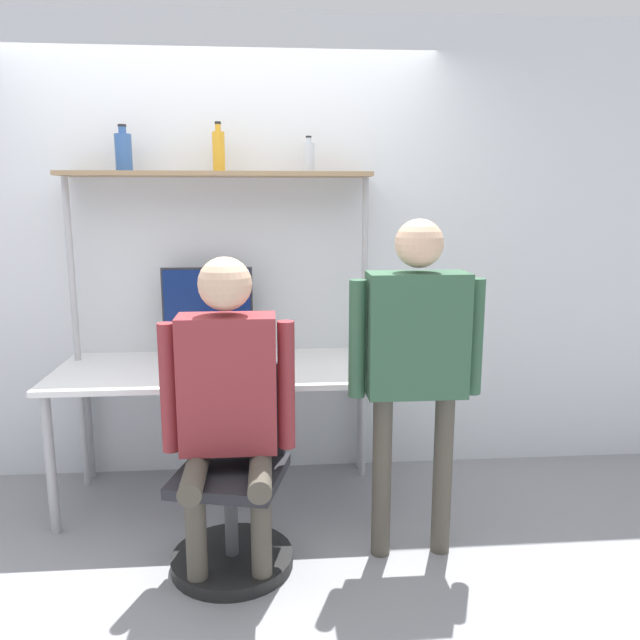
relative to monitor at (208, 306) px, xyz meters
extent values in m
plane|color=gray|center=(0.08, -0.65, -1.06)|extent=(12.00, 12.00, 0.00)
cube|color=silver|center=(0.08, 0.17, 0.29)|extent=(8.00, 0.06, 2.70)
cube|color=white|center=(0.08, -0.25, -0.31)|extent=(1.78, 0.77, 0.03)
cylinder|color=#A5A5AA|center=(-0.74, -0.57, -0.69)|extent=(0.05, 0.05, 0.73)
cylinder|color=#A5A5AA|center=(0.91, -0.57, -0.69)|extent=(0.05, 0.05, 0.73)
cylinder|color=#A5A5AA|center=(-0.74, 0.08, -0.69)|extent=(0.05, 0.05, 0.73)
cylinder|color=#A5A5AA|center=(0.91, 0.08, -0.69)|extent=(0.05, 0.05, 0.73)
cube|color=#997A56|center=(0.08, -0.03, 0.74)|extent=(1.69, 0.31, 0.02)
cylinder|color=#B2B2B7|center=(-0.74, -0.03, -0.15)|extent=(0.04, 0.04, 1.81)
cylinder|color=#B2B2B7|center=(0.91, -0.03, -0.15)|extent=(0.04, 0.04, 1.81)
cylinder|color=#333338|center=(0.00, 0.00, -0.29)|extent=(0.18, 0.18, 0.01)
cylinder|color=#333338|center=(0.00, 0.00, -0.22)|extent=(0.06, 0.06, 0.14)
cube|color=#333338|center=(0.00, 0.00, 0.03)|extent=(0.52, 0.01, 0.38)
cube|color=navy|center=(0.00, 0.00, 0.03)|extent=(0.49, 0.02, 0.36)
cube|color=silver|center=(0.15, -0.41, -0.29)|extent=(0.33, 0.23, 0.01)
cube|color=black|center=(0.15, -0.42, -0.29)|extent=(0.28, 0.13, 0.00)
cube|color=silver|center=(0.15, -0.33, -0.18)|extent=(0.33, 0.09, 0.22)
cube|color=black|center=(0.15, -0.34, -0.18)|extent=(0.29, 0.08, 0.19)
cube|color=#264C8C|center=(0.42, -0.46, -0.29)|extent=(0.07, 0.15, 0.01)
cube|color=black|center=(0.42, -0.46, -0.29)|extent=(0.06, 0.13, 0.00)
cylinder|color=black|center=(0.17, -0.94, -1.03)|extent=(0.56, 0.56, 0.06)
cylinder|color=#4C4C51|center=(0.17, -0.94, -0.82)|extent=(0.06, 0.06, 0.36)
cube|color=#26262B|center=(0.17, -0.94, -0.61)|extent=(0.56, 0.56, 0.05)
cube|color=#26262B|center=(0.22, -0.74, -0.36)|extent=(0.41, 0.14, 0.45)
cylinder|color=#4C473D|center=(0.03, -1.11, -0.83)|extent=(0.09, 0.09, 0.47)
cylinder|color=#4C473D|center=(0.31, -1.11, -0.83)|extent=(0.09, 0.09, 0.47)
cylinder|color=#4C473D|center=(0.03, -1.08, -0.54)|extent=(0.10, 0.38, 0.10)
cylinder|color=#4C473D|center=(0.31, -1.08, -0.54)|extent=(0.10, 0.38, 0.10)
cube|color=maroon|center=(0.17, -0.91, -0.19)|extent=(0.43, 0.20, 0.61)
cylinder|color=maroon|center=(-0.09, -0.91, -0.21)|extent=(0.08, 0.08, 0.58)
cylinder|color=maroon|center=(0.43, -0.91, -0.21)|extent=(0.08, 0.08, 0.58)
sphere|color=#D8AD8C|center=(0.17, -0.91, 0.25)|extent=(0.23, 0.23, 0.23)
cylinder|color=#4C473D|center=(0.87, -0.89, -0.67)|extent=(0.09, 0.09, 0.79)
cylinder|color=#4C473D|center=(1.16, -0.89, -0.67)|extent=(0.09, 0.09, 0.79)
cube|color=#33593F|center=(1.01, -0.89, 0.01)|extent=(0.45, 0.20, 0.56)
cylinder|color=#33593F|center=(0.74, -0.89, -0.01)|extent=(0.08, 0.08, 0.53)
cylinder|color=#33593F|center=(1.28, -0.89, -0.01)|extent=(0.08, 0.08, 0.53)
sphere|color=#D8AD8C|center=(1.01, -0.89, 0.42)|extent=(0.21, 0.21, 0.21)
cylinder|color=#335999|center=(-0.42, -0.03, 0.85)|extent=(0.09, 0.09, 0.20)
cylinder|color=#335999|center=(-0.42, -0.03, 0.97)|extent=(0.04, 0.04, 0.04)
cylinder|color=black|center=(-0.42, -0.03, 0.99)|extent=(0.04, 0.04, 0.01)
cylinder|color=gold|center=(0.09, -0.03, 0.86)|extent=(0.07, 0.07, 0.21)
cylinder|color=gold|center=(0.09, -0.03, 0.98)|extent=(0.03, 0.03, 0.04)
cylinder|color=black|center=(0.09, -0.03, 1.01)|extent=(0.03, 0.03, 0.01)
cylinder|color=silver|center=(0.59, -0.03, 0.83)|extent=(0.06, 0.06, 0.16)
cylinder|color=silver|center=(0.59, -0.03, 0.92)|extent=(0.03, 0.03, 0.03)
cylinder|color=black|center=(0.59, -0.03, 0.94)|extent=(0.03, 0.03, 0.01)
camera|label=1|loc=(0.36, -3.58, 0.61)|focal=35.00mm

